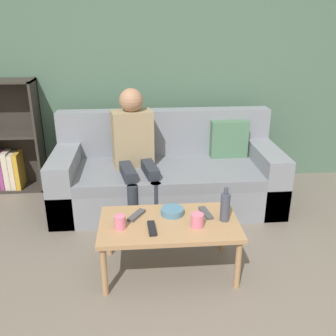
{
  "coord_description": "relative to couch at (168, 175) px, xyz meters",
  "views": [
    {
      "loc": [
        -0.39,
        -1.29,
        1.68
      ],
      "look_at": [
        -0.17,
        1.44,
        0.58
      ],
      "focal_mm": 40.0,
      "sensor_mm": 36.0,
      "label": 1
    }
  ],
  "objects": [
    {
      "name": "bookshelf",
      "position": [
        -1.59,
        0.47,
        0.17
      ],
      "size": [
        0.57,
        0.28,
        1.14
      ],
      "color": "#332D28",
      "rests_on": "ground_plane"
    },
    {
      "name": "person_adult",
      "position": [
        -0.31,
        -0.09,
        0.36
      ],
      "size": [
        0.44,
        0.66,
        1.12
      ],
      "rotation": [
        0.0,
        0.0,
        0.19
      ],
      "color": "#282D38",
      "rests_on": "ground_plane"
    },
    {
      "name": "tv_remote_1",
      "position": [
        -0.3,
        -0.98,
        0.12
      ],
      "size": [
        0.13,
        0.17,
        0.02
      ],
      "rotation": [
        0.0,
        0.0,
        -0.55
      ],
      "color": "#47474C",
      "rests_on": "coffee_table"
    },
    {
      "name": "snack_bowl",
      "position": [
        -0.05,
        -0.97,
        0.13
      ],
      "size": [
        0.16,
        0.16,
        0.05
      ],
      "color": "teal",
      "rests_on": "coffee_table"
    },
    {
      "name": "couch",
      "position": [
        0.0,
        0.0,
        0.0
      ],
      "size": [
        2.09,
        0.88,
        0.85
      ],
      "color": "gray",
      "rests_on": "ground_plane"
    },
    {
      "name": "coffee_table",
      "position": [
        -0.08,
        -1.08,
        0.07
      ],
      "size": [
        0.95,
        0.53,
        0.39
      ],
      "color": "#A87F56",
      "rests_on": "ground_plane"
    },
    {
      "name": "tv_remote_2",
      "position": [
        0.19,
        -0.99,
        0.12
      ],
      "size": [
        0.08,
        0.18,
        0.02
      ],
      "rotation": [
        0.0,
        0.0,
        0.2
      ],
      "color": "#47474C",
      "rests_on": "coffee_table"
    },
    {
      "name": "wall_back",
      "position": [
        0.12,
        0.62,
        1.02
      ],
      "size": [
        12.0,
        0.06,
        2.6
      ],
      "color": "#4C6B56",
      "rests_on": "ground_plane"
    },
    {
      "name": "bottle",
      "position": [
        0.3,
        -1.08,
        0.22
      ],
      "size": [
        0.06,
        0.06,
        0.25
      ],
      "color": "#424756",
      "rests_on": "coffee_table"
    },
    {
      "name": "cup_far",
      "position": [
        0.1,
        -1.15,
        0.16
      ],
      "size": [
        0.09,
        0.09,
        0.09
      ],
      "color": "pink",
      "rests_on": "coffee_table"
    },
    {
      "name": "tv_remote_0",
      "position": [
        -0.2,
        -1.17,
        0.12
      ],
      "size": [
        0.06,
        0.17,
        0.02
      ],
      "rotation": [
        0.0,
        0.0,
        0.06
      ],
      "color": "black",
      "rests_on": "coffee_table"
    },
    {
      "name": "cup_near",
      "position": [
        -0.41,
        -1.13,
        0.16
      ],
      "size": [
        0.08,
        0.08,
        0.09
      ],
      "color": "pink",
      "rests_on": "coffee_table"
    }
  ]
}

